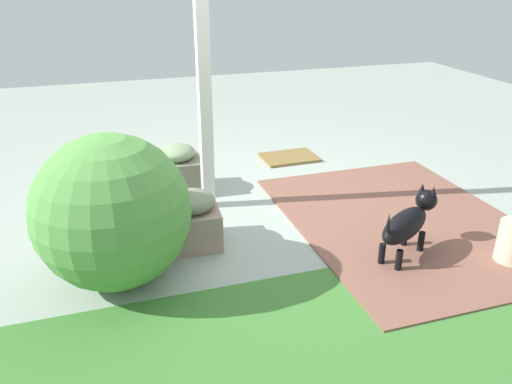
{
  "coord_description": "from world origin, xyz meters",
  "views": [
    {
      "loc": [
        1.21,
        3.83,
        1.98
      ],
      "look_at": [
        0.07,
        0.27,
        0.33
      ],
      "focal_mm": 36.2,
      "sensor_mm": 36.0,
      "label": 1
    }
  ],
  "objects_px": {
    "stone_planter_nearest": "(177,169)",
    "stone_planter_mid": "(192,219)",
    "round_shrub": "(112,212)",
    "terracotta_pot_broad": "(125,190)",
    "doormat": "(289,157)",
    "dog": "(408,222)",
    "porch_pillar": "(203,62)"
  },
  "relations": [
    {
      "from": "terracotta_pot_broad",
      "to": "porch_pillar",
      "type": "bearing_deg",
      "value": -175.62
    },
    {
      "from": "doormat",
      "to": "stone_planter_mid",
      "type": "bearing_deg",
      "value": 48.01
    },
    {
      "from": "stone_planter_nearest",
      "to": "porch_pillar",
      "type": "bearing_deg",
      "value": 114.52
    },
    {
      "from": "porch_pillar",
      "to": "dog",
      "type": "bearing_deg",
      "value": 132.33
    },
    {
      "from": "round_shrub",
      "to": "terracotta_pot_broad",
      "type": "xyz_separation_m",
      "value": [
        -0.13,
        -0.92,
        -0.24
      ]
    },
    {
      "from": "doormat",
      "to": "stone_planter_nearest",
      "type": "bearing_deg",
      "value": 19.97
    },
    {
      "from": "stone_planter_nearest",
      "to": "stone_planter_mid",
      "type": "xyz_separation_m",
      "value": [
        0.07,
        1.06,
        -0.0
      ]
    },
    {
      "from": "porch_pillar",
      "to": "stone_planter_mid",
      "type": "relative_size",
      "value": 5.71
    },
    {
      "from": "stone_planter_nearest",
      "to": "terracotta_pot_broad",
      "type": "relative_size",
      "value": 0.98
    },
    {
      "from": "porch_pillar",
      "to": "stone_planter_nearest",
      "type": "xyz_separation_m",
      "value": [
        0.2,
        -0.43,
        -1.06
      ]
    },
    {
      "from": "stone_planter_mid",
      "to": "doormat",
      "type": "height_order",
      "value": "stone_planter_mid"
    },
    {
      "from": "round_shrub",
      "to": "porch_pillar",
      "type": "bearing_deg",
      "value": -131.04
    },
    {
      "from": "doormat",
      "to": "dog",
      "type": "bearing_deg",
      "value": 91.49
    },
    {
      "from": "stone_planter_nearest",
      "to": "terracotta_pot_broad",
      "type": "bearing_deg",
      "value": 43.18
    },
    {
      "from": "stone_planter_mid",
      "to": "dog",
      "type": "height_order",
      "value": "dog"
    },
    {
      "from": "terracotta_pot_broad",
      "to": "doormat",
      "type": "height_order",
      "value": "terracotta_pot_broad"
    },
    {
      "from": "porch_pillar",
      "to": "stone_planter_nearest",
      "type": "distance_m",
      "value": 1.16
    },
    {
      "from": "round_shrub",
      "to": "stone_planter_mid",
      "type": "bearing_deg",
      "value": -149.69
    },
    {
      "from": "round_shrub",
      "to": "stone_planter_nearest",
      "type": "bearing_deg",
      "value": -114.87
    },
    {
      "from": "dog",
      "to": "stone_planter_nearest",
      "type": "bearing_deg",
      "value": -51.43
    },
    {
      "from": "stone_planter_nearest",
      "to": "stone_planter_mid",
      "type": "height_order",
      "value": "stone_planter_nearest"
    },
    {
      "from": "terracotta_pot_broad",
      "to": "doormat",
      "type": "relative_size",
      "value": 0.79
    },
    {
      "from": "stone_planter_nearest",
      "to": "doormat",
      "type": "height_order",
      "value": "stone_planter_nearest"
    },
    {
      "from": "stone_planter_nearest",
      "to": "dog",
      "type": "relative_size",
      "value": 0.7
    },
    {
      "from": "porch_pillar",
      "to": "doormat",
      "type": "relative_size",
      "value": 4.26
    },
    {
      "from": "stone_planter_nearest",
      "to": "stone_planter_mid",
      "type": "relative_size",
      "value": 1.03
    },
    {
      "from": "dog",
      "to": "terracotta_pot_broad",
      "type": "bearing_deg",
      "value": -33.24
    },
    {
      "from": "round_shrub",
      "to": "terracotta_pot_broad",
      "type": "height_order",
      "value": "round_shrub"
    },
    {
      "from": "stone_planter_nearest",
      "to": "doormat",
      "type": "relative_size",
      "value": 0.77
    },
    {
      "from": "stone_planter_nearest",
      "to": "terracotta_pot_broad",
      "type": "distance_m",
      "value": 0.71
    },
    {
      "from": "stone_planter_mid",
      "to": "doormat",
      "type": "bearing_deg",
      "value": -131.99
    },
    {
      "from": "terracotta_pot_broad",
      "to": "round_shrub",
      "type": "bearing_deg",
      "value": 81.71
    }
  ]
}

